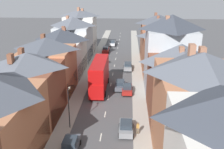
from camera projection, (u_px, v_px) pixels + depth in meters
pavement_left at (90, 70)px, 57.12m from camera, size 2.20×104.00×0.14m
pavement_right at (137, 71)px, 56.50m from camera, size 2.20×104.00×0.14m
centre_line_dashes at (113, 74)px, 54.94m from camera, size 0.14×97.80×0.01m
terrace_row_left at (48, 65)px, 43.60m from camera, size 8.00×71.85×12.06m
terrace_row_right at (178, 77)px, 36.35m from camera, size 8.00×65.18×13.27m
double_decker_bus_lead at (100, 75)px, 45.99m from camera, size 2.74×10.80×5.30m
car_near_blue at (120, 85)px, 46.95m from camera, size 1.90×4.34×1.62m
car_near_silver at (127, 89)px, 45.16m from camera, size 1.90×4.05×1.59m
car_parked_left_a at (106, 49)px, 72.23m from camera, size 1.90×4.57×1.64m
car_parked_right_a at (126, 127)px, 32.96m from camera, size 1.90×3.90×1.65m
car_mid_black at (128, 66)px, 57.39m from camera, size 1.90×4.19×1.67m
car_parked_left_b at (70, 145)px, 29.42m from camera, size 1.90×3.90×1.60m
car_mid_white at (112, 43)px, 80.04m from camera, size 1.90×4.36×1.65m
pedestrian_mid_left at (138, 128)px, 32.49m from camera, size 0.36×0.22×1.61m
street_lamp at (69, 105)px, 33.39m from camera, size 0.20×1.12×5.50m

